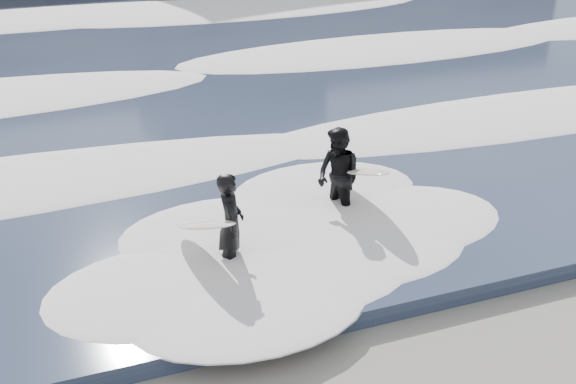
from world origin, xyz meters
name	(u,v)px	position (x,y,z in m)	size (l,w,h in m)	color
sea	(126,0)	(0.00, 29.00, 0.15)	(90.00, 52.00, 0.30)	#29334C
foam_near	(283,147)	(0.00, 9.00, 0.40)	(60.00, 3.20, 0.20)	white
foam_mid	(199,65)	(0.00, 16.00, 0.42)	(60.00, 4.00, 0.24)	white
foam_far	(142,9)	(0.00, 25.00, 0.45)	(60.00, 4.80, 0.30)	white
surfer_left	(226,224)	(-2.36, 5.20, 0.85)	(1.13, 1.82, 1.70)	black
surfer_right	(341,176)	(0.02, 6.13, 0.90)	(1.19, 2.08, 1.79)	black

